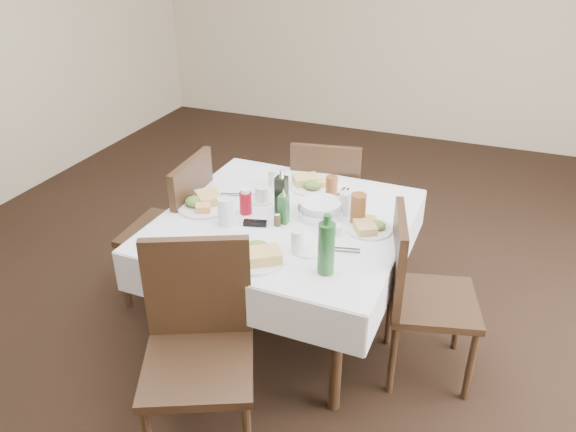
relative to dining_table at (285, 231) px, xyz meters
The scene contains 33 objects.
ground_plane 0.70m from the dining_table, 38.26° to the left, with size 7.00×7.00×0.00m, color black.
room_shell 1.04m from the dining_table, 38.26° to the left, with size 6.04×7.04×2.80m.
dining_table is the anchor object (origin of this frame).
chair_north 0.77m from the dining_table, 90.29° to the left, with size 0.51×0.51×0.94m.
chair_south 0.83m from the dining_table, 95.72° to the right, with size 0.63×0.63×1.00m.
chair_east 0.76m from the dining_table, ahead, with size 0.54×0.54×0.94m.
chair_west 0.73m from the dining_table, behind, with size 0.49×0.49×0.98m.
meal_north 0.42m from the dining_table, 88.90° to the left, with size 0.28×0.28×0.06m.
meal_south 0.44m from the dining_table, 85.73° to the right, with size 0.30×0.30×0.06m.
meal_east 0.47m from the dining_table, ahead, with size 0.24×0.24×0.05m.
meal_west 0.48m from the dining_table, behind, with size 0.30×0.30×0.06m.
side_plate_a 0.38m from the dining_table, 133.12° to the left, with size 0.18×0.18×0.01m.
side_plate_b 0.37m from the dining_table, 49.45° to the right, with size 0.14×0.14×0.01m.
water_n 0.39m from the dining_table, 121.75° to the left, with size 0.07×0.07×0.13m.
water_s 0.38m from the dining_table, 58.43° to the right, with size 0.06×0.06×0.12m.
water_e 0.36m from the dining_table, 29.56° to the left, with size 0.07×0.07×0.13m.
water_w 0.35m from the dining_table, 146.78° to the right, with size 0.08×0.08×0.15m.
iced_tea_a 0.38m from the dining_table, 61.27° to the left, with size 0.07×0.07×0.14m.
iced_tea_b 0.42m from the dining_table, 12.07° to the left, with size 0.08×0.08×0.17m.
bread_basket 0.23m from the dining_table, 29.91° to the left, with size 0.25×0.25×0.08m.
oil_cruet_dark 0.21m from the dining_table, 123.42° to the left, with size 0.06×0.06×0.25m.
oil_cruet_green 0.18m from the dining_table, 75.00° to the right, with size 0.05×0.05×0.20m.
ketchup_bottle 0.27m from the dining_table, behind, with size 0.07×0.07×0.15m.
salt_shaker 0.12m from the dining_table, 139.57° to the right, with size 0.03×0.03×0.08m.
pepper_shaker 0.15m from the dining_table, 93.54° to the right, with size 0.03×0.03×0.08m.
coffee_mug 0.26m from the dining_table, 145.00° to the left, with size 0.12×0.12×0.09m.
sunglasses 0.20m from the dining_table, 130.17° to the right, with size 0.13×0.07×0.03m.
green_bottle 0.59m from the dining_table, 48.53° to the right, with size 0.08×0.08×0.30m.
sugar_caddy 0.31m from the dining_table, 12.86° to the right, with size 0.10×0.07×0.05m.
cutlery_n 0.45m from the dining_table, 62.71° to the left, with size 0.05×0.16×0.01m.
cutlery_s 0.48m from the dining_table, 109.58° to the right, with size 0.12×0.21×0.01m.
cutlery_e 0.44m from the dining_table, 29.51° to the right, with size 0.19×0.09×0.01m.
cutlery_w 0.41m from the dining_table, 159.40° to the left, with size 0.17×0.09×0.01m.
Camera 1 is at (0.86, -2.56, 2.21)m, focal length 35.00 mm.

